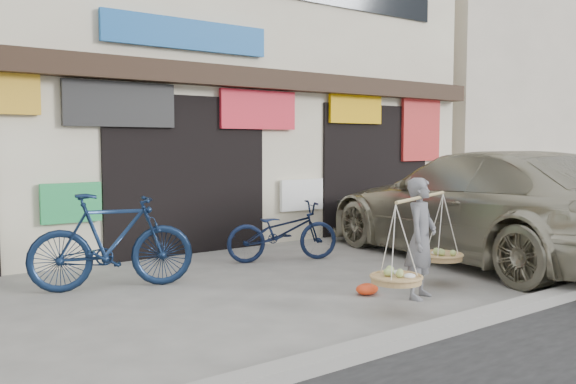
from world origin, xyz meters
TOP-DOWN VIEW (x-y plane):
  - ground at (0.00, 0.00)m, footprint 70.00×70.00m
  - kerb at (0.00, -2.00)m, footprint 70.00×0.25m
  - shophouse_block at (-0.00, 6.42)m, footprint 14.00×6.32m
  - neighbor_east at (13.50, 7.00)m, footprint 12.00×7.00m
  - street_vendor at (0.86, -0.92)m, footprint 2.04×1.15m
  - bike_1 at (-1.99, 1.78)m, footprint 2.17×1.17m
  - bike_2 at (0.90, 2.00)m, footprint 1.93×1.22m
  - suv at (3.53, 0.16)m, footprint 3.35×6.42m
  - red_bag at (0.45, -0.41)m, footprint 0.31×0.25m

SIDE VIEW (x-z plane):
  - ground at x=0.00m, z-range 0.00..0.00m
  - kerb at x=0.00m, z-range 0.00..0.12m
  - red_bag at x=0.45m, z-range 0.00..0.14m
  - bike_2 at x=0.90m, z-range 0.00..0.96m
  - bike_1 at x=-1.99m, z-range 0.00..1.25m
  - street_vendor at x=0.86m, z-range -0.07..1.41m
  - suv at x=3.53m, z-range 0.00..1.78m
  - neighbor_east at x=13.50m, z-range 0.00..6.40m
  - shophouse_block at x=0.00m, z-range -0.05..6.95m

